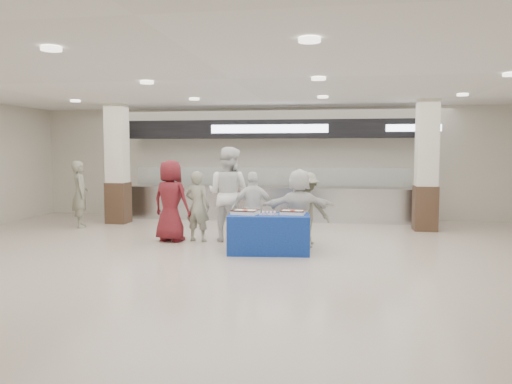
% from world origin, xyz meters
% --- Properties ---
extents(ground, '(14.00, 14.00, 0.00)m').
position_xyz_m(ground, '(0.00, 0.00, 0.00)').
color(ground, beige).
rests_on(ground, ground).
extents(serving_line, '(8.70, 0.85, 2.80)m').
position_xyz_m(serving_line, '(0.00, 5.40, 1.16)').
color(serving_line, silver).
rests_on(serving_line, ground).
extents(column_left, '(0.55, 0.55, 3.20)m').
position_xyz_m(column_left, '(-4.00, 4.20, 1.53)').
color(column_left, '#382519').
rests_on(column_left, ground).
extents(column_right, '(0.55, 0.55, 3.20)m').
position_xyz_m(column_right, '(4.00, 4.20, 1.53)').
color(column_right, '#382519').
rests_on(column_right, ground).
extents(display_table, '(1.62, 0.92, 0.75)m').
position_xyz_m(display_table, '(0.54, 0.95, 0.38)').
color(display_table, navy).
rests_on(display_table, ground).
extents(sheet_cake_left, '(0.54, 0.45, 0.10)m').
position_xyz_m(sheet_cake_left, '(0.09, 0.92, 0.80)').
color(sheet_cake_left, white).
rests_on(sheet_cake_left, display_table).
extents(sheet_cake_right, '(0.47, 0.37, 0.10)m').
position_xyz_m(sheet_cake_right, '(1.00, 1.03, 0.80)').
color(sheet_cake_right, white).
rests_on(sheet_cake_right, display_table).
extents(cupcake_tray, '(0.39, 0.31, 0.06)m').
position_xyz_m(cupcake_tray, '(0.55, 0.90, 0.78)').
color(cupcake_tray, '#BCBCC1').
rests_on(cupcake_tray, display_table).
extents(civilian_maroon, '(0.98, 0.77, 1.77)m').
position_xyz_m(civilian_maroon, '(-1.71, 1.83, 0.88)').
color(civilian_maroon, maroon).
rests_on(civilian_maroon, ground).
extents(soldier_a, '(0.62, 0.47, 1.53)m').
position_xyz_m(soldier_a, '(-1.14, 1.91, 0.77)').
color(soldier_a, gray).
rests_on(soldier_a, ground).
extents(chef_tall, '(1.18, 1.03, 2.05)m').
position_xyz_m(chef_tall, '(-0.49, 2.08, 1.02)').
color(chef_tall, white).
rests_on(chef_tall, ground).
extents(chef_short, '(0.97, 0.61, 1.54)m').
position_xyz_m(chef_short, '(0.13, 1.67, 0.77)').
color(chef_short, white).
rests_on(chef_short, ground).
extents(soldier_b, '(1.11, 0.86, 1.52)m').
position_xyz_m(soldier_b, '(1.22, 2.00, 0.76)').
color(soldier_b, gray).
rests_on(soldier_b, ground).
extents(civilian_white, '(1.55, 0.76, 1.61)m').
position_xyz_m(civilian_white, '(1.08, 1.59, 0.80)').
color(civilian_white, white).
rests_on(civilian_white, ground).
extents(soldier_bg, '(0.67, 0.74, 1.71)m').
position_xyz_m(soldier_bg, '(-4.64, 3.33, 0.85)').
color(soldier_bg, gray).
rests_on(soldier_bg, ground).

